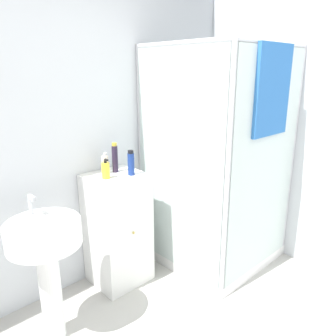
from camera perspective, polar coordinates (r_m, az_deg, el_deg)
The scene contains 8 objects.
wall_back at distance 2.51m, azimuth -18.48°, elevation 5.77°, with size 6.40×0.06×2.50m, color silver.
shower_enclosure at distance 2.96m, azimuth 8.57°, elevation -7.18°, with size 0.97×1.00×1.89m.
vanity_cabinet at distance 2.71m, azimuth -8.76°, elevation -10.45°, with size 0.43×0.42×0.92m.
sink at distance 2.19m, azimuth -20.52°, elevation -13.38°, with size 0.45×0.45×0.96m.
soap_dispenser at distance 2.45m, azimuth -10.80°, elevation -0.40°, with size 0.06×0.06×0.15m.
shampoo_bottle_tall_black at distance 2.57m, azimuth -9.23°, elevation 1.74°, with size 0.05×0.05×0.23m.
shampoo_bottle_blue at distance 2.49m, azimuth -6.46°, elevation 0.85°, with size 0.05×0.05×0.19m.
lotion_bottle_white at distance 2.57m, azimuth -10.89°, elevation 0.61°, with size 0.05×0.05×0.17m.
Camera 1 is at (-1.04, -0.54, 1.69)m, focal length 35.00 mm.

